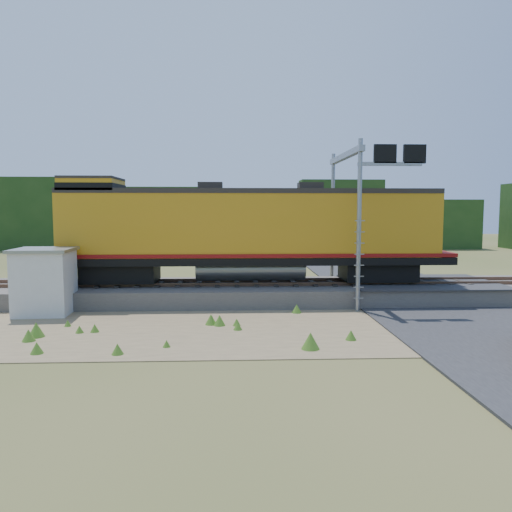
{
  "coord_description": "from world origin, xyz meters",
  "views": [
    {
      "loc": [
        -1.91,
        -17.37,
        4.29
      ],
      "look_at": [
        -1.02,
        3.0,
        2.4
      ],
      "focal_mm": 35.0,
      "sensor_mm": 36.0,
      "label": 1
    }
  ],
  "objects": [
    {
      "name": "ground",
      "position": [
        0.0,
        0.0,
        0.0
      ],
      "size": [
        140.0,
        140.0,
        0.0
      ],
      "primitive_type": "plane",
      "color": "#475123",
      "rests_on": "ground"
    },
    {
      "name": "ballast",
      "position": [
        0.0,
        6.0,
        0.4
      ],
      "size": [
        70.0,
        5.0,
        0.8
      ],
      "primitive_type": "cube",
      "color": "slate",
      "rests_on": "ground"
    },
    {
      "name": "rails",
      "position": [
        0.0,
        6.0,
        0.88
      ],
      "size": [
        70.0,
        1.54,
        0.16
      ],
      "color": "brown",
      "rests_on": "ballast"
    },
    {
      "name": "dirt_shoulder",
      "position": [
        -2.0,
        0.5,
        0.01
      ],
      "size": [
        26.0,
        8.0,
        0.03
      ],
      "primitive_type": "cube",
      "color": "#8C7754",
      "rests_on": "ground"
    },
    {
      "name": "road",
      "position": [
        7.0,
        0.74,
        0.09
      ],
      "size": [
        7.0,
        66.0,
        0.86
      ],
      "color": "#38383A",
      "rests_on": "ground"
    },
    {
      "name": "tree_line_north",
      "position": [
        0.0,
        38.0,
        3.07
      ],
      "size": [
        130.0,
        3.0,
        6.5
      ],
      "color": "#1B3914",
      "rests_on": "ground"
    },
    {
      "name": "weed_clumps",
      "position": [
        -3.5,
        0.1,
        0.0
      ],
      "size": [
        15.0,
        6.2,
        0.56
      ],
      "primitive_type": null,
      "color": "#426E1F",
      "rests_on": "ground"
    },
    {
      "name": "locomotive",
      "position": [
        -1.42,
        6.0,
        3.33
      ],
      "size": [
        18.65,
        2.84,
        4.81
      ],
      "color": "black",
      "rests_on": "rails"
    },
    {
      "name": "shed",
      "position": [
        -9.7,
        3.25,
        1.38
      ],
      "size": [
        2.4,
        2.4,
        2.72
      ],
      "rotation": [
        0.0,
        0.0,
        0.05
      ],
      "color": "silver",
      "rests_on": "ground"
    },
    {
      "name": "signal_gantry",
      "position": [
        3.65,
        5.33,
        5.4
      ],
      "size": [
        2.86,
        6.2,
        7.21
      ],
      "color": "gray",
      "rests_on": "ground"
    }
  ]
}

